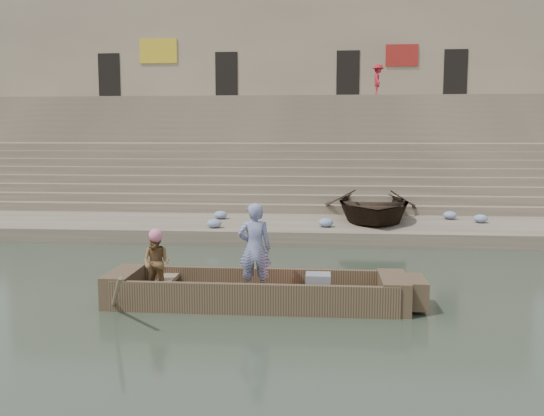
# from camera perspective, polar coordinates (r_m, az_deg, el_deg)

# --- Properties ---
(ground) EXTENTS (120.00, 120.00, 0.00)m
(ground) POSITION_cam_1_polar(r_m,az_deg,el_deg) (11.66, -13.73, -8.96)
(ground) COLOR #2A3427
(ground) RESTS_ON ground
(lower_landing) EXTENTS (32.00, 4.00, 0.40)m
(lower_landing) POSITION_cam_1_polar(r_m,az_deg,el_deg) (19.19, -6.10, -1.86)
(lower_landing) COLOR gray
(lower_landing) RESTS_ON ground
(mid_landing) EXTENTS (32.00, 3.00, 2.80)m
(mid_landing) POSITION_cam_1_polar(r_m,az_deg,el_deg) (26.41, -3.01, 3.25)
(mid_landing) COLOR gray
(mid_landing) RESTS_ON ground
(upper_landing) EXTENTS (32.00, 3.00, 5.20)m
(upper_landing) POSITION_cam_1_polar(r_m,az_deg,el_deg) (33.30, -1.35, 6.13)
(upper_landing) COLOR gray
(upper_landing) RESTS_ON ground
(ghat_steps) EXTENTS (32.00, 11.00, 5.20)m
(ghat_steps) POSITION_cam_1_polar(r_m,az_deg,el_deg) (28.06, -2.54, 4.30)
(ghat_steps) COLOR gray
(ghat_steps) RESTS_ON ground
(building_wall) EXTENTS (32.00, 5.07, 11.20)m
(building_wall) POSITION_cam_1_polar(r_m,az_deg,el_deg) (37.35, -0.67, 10.85)
(building_wall) COLOR tan
(building_wall) RESTS_ON ground
(main_rowboat) EXTENTS (5.00, 1.30, 0.22)m
(main_rowboat) POSITION_cam_1_polar(r_m,az_deg,el_deg) (11.25, -1.57, -8.77)
(main_rowboat) COLOR brown
(main_rowboat) RESTS_ON ground
(rowboat_trim) EXTENTS (6.04, 2.63, 1.83)m
(rowboat_trim) POSITION_cam_1_polar(r_m,az_deg,el_deg) (11.16, -0.51, -7.84)
(rowboat_trim) COLOR brown
(rowboat_trim) RESTS_ON ground
(standing_man) EXTENTS (0.67, 0.49, 1.71)m
(standing_man) POSITION_cam_1_polar(r_m,az_deg,el_deg) (11.04, -1.69, -3.92)
(standing_man) COLOR navy
(standing_man) RESTS_ON main_rowboat
(rowing_man) EXTENTS (0.65, 0.56, 1.16)m
(rowing_man) POSITION_cam_1_polar(r_m,az_deg,el_deg) (11.31, -11.10, -5.20)
(rowing_man) COLOR #246D2B
(rowing_man) RESTS_ON main_rowboat
(television) EXTENTS (0.46, 0.42, 0.40)m
(television) POSITION_cam_1_polar(r_m,az_deg,el_deg) (11.10, 4.41, -7.35)
(television) COLOR gray
(television) RESTS_ON main_rowboat
(beached_rowboat) EXTENTS (3.59, 4.93, 1.00)m
(beached_rowboat) POSITION_cam_1_polar(r_m,az_deg,el_deg) (19.50, 9.66, 0.30)
(beached_rowboat) COLOR #2D2116
(beached_rowboat) RESTS_ON lower_landing
(pedestrian) EXTENTS (0.73, 1.16, 1.73)m
(pedestrian) POSITION_cam_1_polar(r_m,az_deg,el_deg) (33.04, 10.20, 12.03)
(pedestrian) COLOR #AE1D29
(pedestrian) RESTS_ON upper_landing
(cloth_bundles) EXTENTS (8.81, 2.87, 0.26)m
(cloth_bundles) POSITION_cam_1_polar(r_m,az_deg,el_deg) (18.78, 6.53, -1.04)
(cloth_bundles) COLOR #3F5999
(cloth_bundles) RESTS_ON lower_landing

